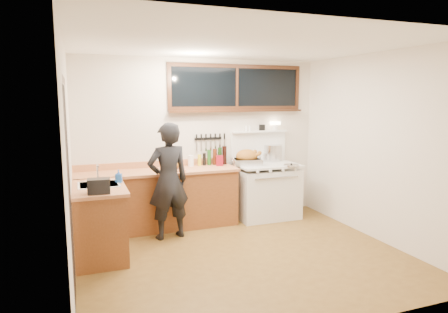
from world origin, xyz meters
name	(u,v)px	position (x,y,z in m)	size (l,w,h in m)	color
ground_plane	(244,256)	(0.00, 0.00, -0.01)	(4.00, 3.50, 0.02)	brown
room_shell	(245,125)	(0.00, 0.00, 1.65)	(4.10, 3.60, 2.65)	beige
counter_back	(158,199)	(-0.80, 1.45, 0.45)	(2.44, 0.64, 1.00)	brown
counter_left	(99,221)	(-1.70, 0.62, 0.45)	(0.64, 1.09, 0.90)	brown
sink_unit	(99,189)	(-1.68, 0.70, 0.85)	(0.50, 0.45, 0.37)	white
vintage_stove	(266,190)	(1.00, 1.41, 0.47)	(1.02, 0.74, 1.58)	white
back_window	(237,93)	(0.60, 1.72, 2.06)	(2.32, 0.13, 0.77)	black
left_doorway	(70,195)	(-1.99, -0.55, 1.09)	(0.02, 1.04, 2.17)	black
knife_strip	(209,139)	(0.12, 1.73, 1.31)	(0.52, 0.03, 0.28)	black
man	(168,181)	(-0.74, 0.98, 0.82)	(0.66, 0.49, 1.65)	black
soap_bottle	(119,176)	(-1.43, 0.74, 0.99)	(0.10, 0.10, 0.17)	blue
toaster	(99,186)	(-1.70, 0.23, 0.99)	(0.26, 0.19, 0.17)	black
cutting_board	(173,167)	(-0.58, 1.39, 0.95)	(0.45, 0.38, 0.14)	#C47B4D
roast_turkey	(247,158)	(0.67, 1.44, 1.00)	(0.52, 0.43, 0.25)	silver
stockpot	(273,153)	(1.24, 1.65, 1.04)	(0.36, 0.36, 0.28)	silver
saucepan	(268,157)	(1.15, 1.64, 0.97)	(0.24, 0.32, 0.14)	silver
pot_lid	(291,165)	(1.29, 1.10, 0.91)	(0.31, 0.31, 0.04)	silver
coffee_tin	(220,161)	(0.22, 1.51, 0.98)	(0.13, 0.11, 0.16)	maroon
pitcher	(191,161)	(-0.23, 1.62, 0.99)	(0.12, 0.12, 0.18)	white
bottle_cluster	(215,157)	(0.18, 1.63, 1.03)	(0.49, 0.07, 0.30)	black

